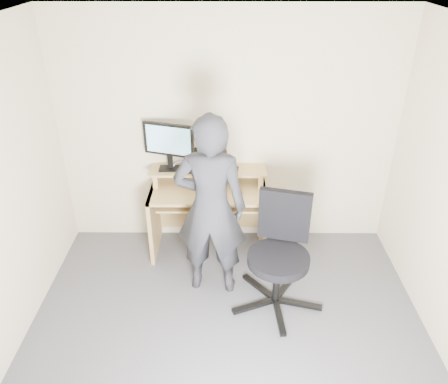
{
  "coord_description": "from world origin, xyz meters",
  "views": [
    {
      "loc": [
        -0.01,
        -2.45,
        2.95
      ],
      "look_at": [
        -0.03,
        1.05,
        0.95
      ],
      "focal_mm": 35.0,
      "sensor_mm": 36.0,
      "label": 1
    }
  ],
  "objects_px": {
    "monitor": "(169,143)",
    "office_chair": "(280,249)",
    "desk": "(209,202)",
    "person": "(210,208)"
  },
  "relations": [
    {
      "from": "desk",
      "to": "person",
      "type": "xyz_separation_m",
      "value": [
        0.05,
        -0.67,
        0.35
      ]
    },
    {
      "from": "monitor",
      "to": "office_chair",
      "type": "bearing_deg",
      "value": -23.5
    },
    {
      "from": "desk",
      "to": "office_chair",
      "type": "distance_m",
      "value": 1.08
    },
    {
      "from": "office_chair",
      "to": "person",
      "type": "xyz_separation_m",
      "value": [
        -0.62,
        0.18,
        0.32
      ]
    },
    {
      "from": "desk",
      "to": "person",
      "type": "distance_m",
      "value": 0.75
    },
    {
      "from": "desk",
      "to": "office_chair",
      "type": "relative_size",
      "value": 1.14
    },
    {
      "from": "desk",
      "to": "monitor",
      "type": "relative_size",
      "value": 2.32
    },
    {
      "from": "desk",
      "to": "person",
      "type": "height_order",
      "value": "person"
    },
    {
      "from": "desk",
      "to": "office_chair",
      "type": "xyz_separation_m",
      "value": [
        0.67,
        -0.85,
        0.03
      ]
    },
    {
      "from": "monitor",
      "to": "office_chair",
      "type": "xyz_separation_m",
      "value": [
        1.06,
        -0.91,
        -0.64
      ]
    }
  ]
}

